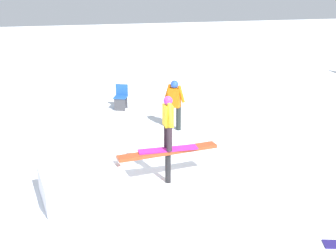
{
  "coord_description": "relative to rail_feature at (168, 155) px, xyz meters",
  "views": [
    {
      "loc": [
        -1.97,
        -10.01,
        5.06
      ],
      "look_at": [
        0.0,
        0.0,
        1.44
      ],
      "focal_mm": 50.0,
      "sensor_mm": 36.0,
      "label": 1
    }
  ],
  "objects": [
    {
      "name": "bystander_orange",
      "position": [
        0.92,
        3.67,
        0.18
      ],
      "size": [
        0.63,
        0.48,
        1.58
      ],
      "rotation": [
        0.0,
        0.0,
        5.67
      ],
      "color": "#212827",
      "rests_on": "ground"
    },
    {
      "name": "main_rider_on_rail",
      "position": [
        0.0,
        0.0,
        0.77
      ],
      "size": [
        1.43,
        0.66,
        1.31
      ],
      "rotation": [
        0.0,
        0.0,
        0.05
      ],
      "color": "#C82097",
      "rests_on": "rail_feature"
    },
    {
      "name": "rail_feature",
      "position": [
        0.0,
        0.0,
        0.0
      ],
      "size": [
        2.47,
        0.72,
        0.84
      ],
      "rotation": [
        0.0,
        0.0,
        0.18
      ],
      "color": "black",
      "rests_on": "ground"
    },
    {
      "name": "folding_chair",
      "position": [
        -0.51,
        6.13,
        -0.3
      ],
      "size": [
        0.56,
        0.56,
        0.88
      ],
      "rotation": [
        0.0,
        0.0,
        5.94
      ],
      "color": "#3F3F44",
      "rests_on": "ground"
    },
    {
      "name": "snow_kicker_ramp",
      "position": [
        -2.02,
        -0.37,
        -0.4
      ],
      "size": [
        2.04,
        1.8,
        0.62
      ],
      "primitive_type": "cube",
      "rotation": [
        0.0,
        0.0,
        0.18
      ],
      "color": "white",
      "rests_on": "ground"
    },
    {
      "name": "ground_plane",
      "position": [
        0.0,
        0.0,
        -0.71
      ],
      "size": [
        60.0,
        60.0,
        0.0
      ],
      "primitive_type": "plane",
      "color": "white"
    }
  ]
}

